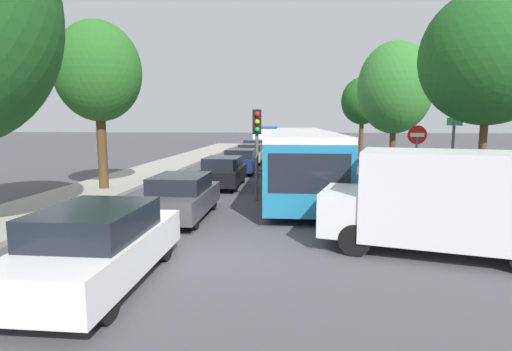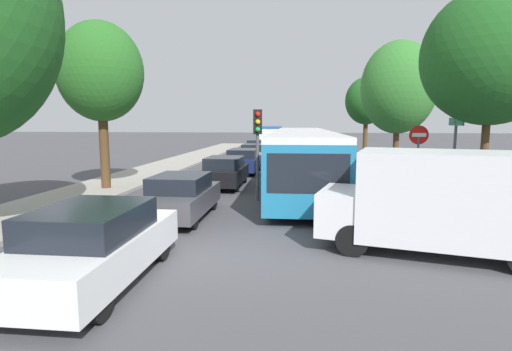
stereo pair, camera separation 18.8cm
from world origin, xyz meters
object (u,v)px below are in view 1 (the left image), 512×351
Objects in this scene: queued_car_black at (223,172)px; tree_right_far at (362,101)px; traffic_light at (257,134)px; tree_right_near at (489,57)px; queued_car_silver at (254,148)px; queued_car_graphite at (181,196)px; tree_left_mid at (98,75)px; tree_right_mid at (395,88)px; articulated_bus at (300,153)px; queued_car_tan at (251,154)px; queued_car_white at (98,246)px; no_entry_sign at (416,151)px; white_van at (445,199)px; queued_car_navy at (241,161)px; city_bus_rear at (267,135)px; direction_sign_post at (454,133)px.

queued_car_black is 19.70m from tree_right_far.
tree_right_near is (7.79, -0.36, 2.59)m from traffic_light.
queued_car_graphite is at bearing 179.94° from queued_car_silver.
tree_left_mid is 16.91m from tree_right_mid.
queued_car_graphite is 0.53× the size of tree_right_near.
articulated_bus is 4.38× the size of queued_car_graphite.
tree_right_mid is (9.15, -2.74, 4.30)m from queued_car_tan.
tree_right_near is at bearing -52.32° from queued_car_white.
traffic_light is (2.07, -19.24, 1.78)m from queued_car_silver.
no_entry_sign is (5.93, 0.73, -0.62)m from traffic_light.
queued_car_graphite is 0.73× the size of white_van.
queued_car_white is (-3.76, -12.67, -0.72)m from articulated_bus.
queued_car_black is 0.51× the size of tree_right_mid.
queued_car_graphite is 0.97× the size of queued_car_navy.
city_bus_rear is at bearing 0.37° from queued_car_navy.
no_entry_sign is (7.84, -30.97, 0.49)m from city_bus_rear.
city_bus_rear is 23.21m from tree_right_mid.
tree_left_mid is (-4.91, -1.55, 4.19)m from queued_car_black.
white_van is 0.75× the size of tree_left_mid.
queued_car_tan is at bearing 0.29° from queued_car_navy.
queued_car_graphite is at bearing -26.95° from articulated_bus.
direction_sign_post reaches higher than queued_car_black.
queued_car_navy is 15.04m from white_van.
queued_car_silver is 20.20m from no_entry_sign.
direction_sign_post reaches higher than queued_car_tan.
tree_right_mid reaches higher than queued_car_silver.
direction_sign_post is at bearing -97.24° from white_van.
tree_right_far is at bearing -27.41° from queued_car_black.
tree_left_mid reaches higher than no_entry_sign.
tree_right_near is at bearing -75.32° from queued_car_graphite.
direction_sign_post is at bearing -91.87° from tree_right_mid.
tree_right_near reaches higher than white_van.
direction_sign_post reaches higher than queued_car_graphite.
queued_car_tan is 10.48m from tree_right_mid.
traffic_light is at bearing -12.43° from tree_left_mid.
traffic_light is at bearing -172.79° from queued_car_tan.
tree_right_far is at bearing -52.75° from queued_car_tan.
articulated_bus is at bearing -58.87° from white_van.
traffic_light is 0.44× the size of tree_right_mid.
tree_left_mid reaches higher than queued_car_white.
traffic_light is at bearing -20.60° from articulated_bus.
tree_right_mid reaches higher than queued_car_white.
queued_car_navy is at bearing -133.57° from no_entry_sign.
city_bus_rear reaches higher than queued_car_black.
tree_left_mid is at bearing 168.60° from city_bus_rear.
queued_car_tan is 1.10× the size of direction_sign_post.
tree_right_near reaches higher than queued_car_white.
direction_sign_post is at bearing -107.08° from queued_car_black.
tree_left_mid is at bearing 107.35° from queued_car_black.
tree_left_mid is at bearing 157.27° from queued_car_tan.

